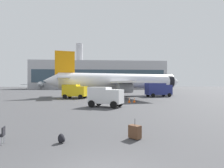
# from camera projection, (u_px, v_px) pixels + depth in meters

# --- Properties ---
(airplane_at_gate) EXTENTS (35.42, 32.23, 10.50)m
(airplane_at_gate) POSITION_uv_depth(u_px,v_px,m) (119.00, 81.00, 45.80)
(airplane_at_gate) COLOR white
(airplane_at_gate) RESTS_ON ground
(airplane_taxiing) EXTENTS (25.33, 27.98, 8.22)m
(airplane_taxiing) POSITION_uv_depth(u_px,v_px,m) (44.00, 84.00, 111.74)
(airplane_taxiing) COLOR silver
(airplane_taxiing) RESTS_ON ground
(service_truck) EXTENTS (5.23, 3.64, 2.90)m
(service_truck) POSITION_uv_depth(u_px,v_px,m) (74.00, 91.00, 37.79)
(service_truck) COLOR yellow
(service_truck) RESTS_ON ground
(fuel_truck) EXTENTS (6.36, 3.69, 3.20)m
(fuel_truck) POSITION_uv_depth(u_px,v_px,m) (158.00, 89.00, 42.94)
(fuel_truck) COLOR navy
(fuel_truck) RESTS_ON ground
(cargo_van) EXTENTS (4.83, 3.88, 2.60)m
(cargo_van) POSITION_uv_depth(u_px,v_px,m) (105.00, 96.00, 23.96)
(cargo_van) COLOR white
(cargo_van) RESTS_ON ground
(safety_cone_near) EXTENTS (0.44, 0.44, 0.79)m
(safety_cone_near) POSITION_uv_depth(u_px,v_px,m) (134.00, 100.00, 29.75)
(safety_cone_near) COLOR #F2590C
(safety_cone_near) RESTS_ON ground
(safety_cone_mid) EXTENTS (0.44, 0.44, 0.83)m
(safety_cone_mid) POSITION_uv_depth(u_px,v_px,m) (129.00, 100.00, 29.54)
(safety_cone_mid) COLOR #F2590C
(safety_cone_mid) RESTS_ON ground
(rolling_suitcase) EXTENTS (0.72, 0.75, 1.10)m
(rolling_suitcase) POSITION_uv_depth(u_px,v_px,m) (135.00, 132.00, 10.03)
(rolling_suitcase) COLOR brown
(rolling_suitcase) RESTS_ON ground
(traveller_backpack) EXTENTS (0.36, 0.40, 0.48)m
(traveller_backpack) POSITION_uv_depth(u_px,v_px,m) (61.00, 138.00, 9.31)
(traveller_backpack) COLOR black
(traveller_backpack) RESTS_ON ground
(gate_chair) EXTENTS (0.57, 0.57, 0.86)m
(gate_chair) POSITION_uv_depth(u_px,v_px,m) (0.00, 134.00, 9.10)
(gate_chair) COLOR black
(gate_chair) RESTS_ON ground
(terminal_building) EXTENTS (82.41, 23.37, 29.11)m
(terminal_building) POSITION_uv_depth(u_px,v_px,m) (99.00, 75.00, 119.96)
(terminal_building) COLOR #B2B2B7
(terminal_building) RESTS_ON ground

